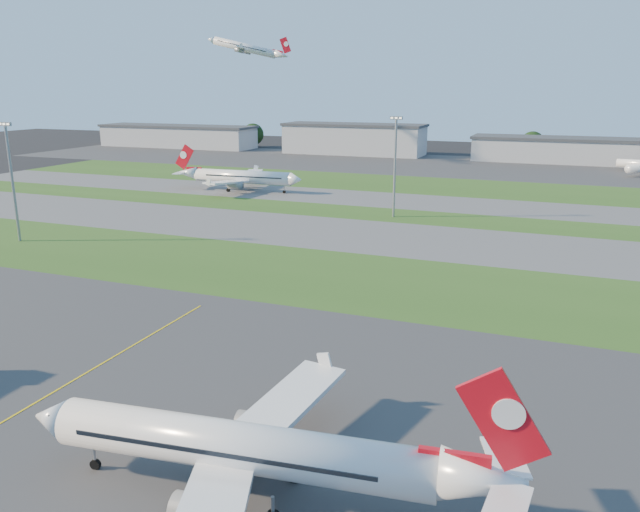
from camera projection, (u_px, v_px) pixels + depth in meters
The scene contains 21 objects.
ground at pixel (23, 383), 71.66m from camera, with size 700.00×700.00×0.00m, color black.
apron_near at pixel (23, 383), 71.66m from camera, with size 300.00×70.00×0.01m, color #333335.
grass_strip_a at pixel (240, 266), 118.37m from camera, with size 300.00×34.00×0.01m, color #2E521B.
taxiway_a at pixel (307, 230), 148.01m from camera, with size 300.00×32.00×0.01m, color #515154.
grass_strip_b at pixel (342, 211), 170.46m from camera, with size 300.00×18.00×0.01m, color #2E521B.
taxiway_b at pixel (366, 199), 190.22m from camera, with size 300.00×26.00×0.01m, color #515154.
grass_strip_c at pixel (394, 184), 219.86m from camera, with size 300.00×40.00×0.01m, color #2E521B.
apron_far at pixel (429, 164), 273.75m from camera, with size 400.00×80.00×0.01m, color #333335.
yellow_line at pixel (57, 391), 69.90m from camera, with size 0.25×60.00×0.02m, color gold.
airliner_parked at pixel (244, 449), 50.89m from camera, with size 39.86×33.65×12.45m.
airliner_taxiing at pixel (242, 177), 202.70m from camera, with size 41.61×35.27×12.98m.
airliner_departing at pixel (245, 48), 272.64m from camera, with size 34.28×28.78×10.81m.
light_mast_west at pixel (11, 174), 133.90m from camera, with size 3.20×0.70×25.80m.
light_mast_centre at pixel (395, 160), 159.49m from camera, with size 3.20×0.70×25.80m.
hangar_far_west at pixel (178, 136), 352.02m from camera, with size 91.80×23.00×12.20m.
hangar_west at pixel (354, 139), 314.57m from camera, with size 71.40×23.00×15.20m.
hangar_east at pixel (565, 150), 279.80m from camera, with size 81.60×23.00×11.20m.
tree_far_west at pixel (134, 132), 377.73m from camera, with size 11.00×11.00×12.00m.
tree_west at pixel (253, 134), 351.12m from camera, with size 12.10×12.10×13.20m.
tree_mid_west at pixel (407, 142), 316.10m from camera, with size 9.90×9.90×10.80m.
tree_mid_east at pixel (532, 144), 297.36m from camera, with size 11.55×11.55×12.60m.
Camera 1 is at (55.73, -48.27, 32.94)m, focal length 35.00 mm.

